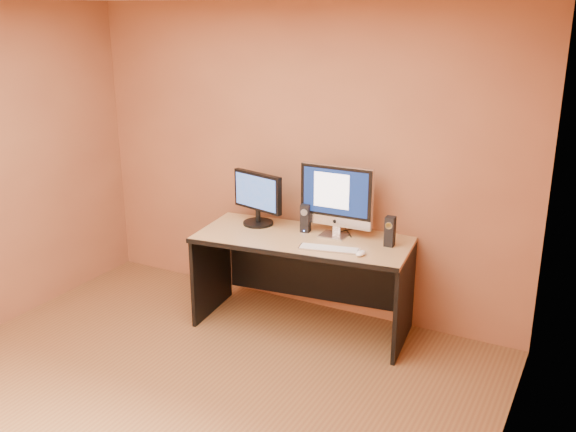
{
  "coord_description": "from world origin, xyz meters",
  "views": [
    {
      "loc": [
        2.4,
        -2.75,
        2.54
      ],
      "look_at": [
        0.17,
        1.47,
        0.99
      ],
      "focal_mm": 40.0,
      "sensor_mm": 36.0,
      "label": 1
    }
  ],
  "objects": [
    {
      "name": "speaker_right",
      "position": [
        0.93,
        1.71,
        0.91
      ],
      "size": [
        0.08,
        0.08,
        0.23
      ],
      "primitive_type": null,
      "rotation": [
        0.0,
        0.0,
        0.05
      ],
      "color": "black",
      "rests_on": "desk"
    },
    {
      "name": "cable_b",
      "position": [
        0.49,
        1.87,
        0.79
      ],
      "size": [
        0.1,
        0.17,
        0.01
      ],
      "primitive_type": "cylinder",
      "rotation": [
        1.57,
        0.0,
        -0.51
      ],
      "color": "black",
      "rests_on": "desk"
    },
    {
      "name": "second_monitor",
      "position": [
        -0.23,
        1.68,
        1.01
      ],
      "size": [
        0.56,
        0.37,
        0.45
      ],
      "primitive_type": null,
      "rotation": [
        0.0,
        0.0,
        -0.24
      ],
      "color": "black",
      "rests_on": "desk"
    },
    {
      "name": "mouse",
      "position": [
        0.81,
        1.41,
        0.81
      ],
      "size": [
        0.07,
        0.11,
        0.04
      ],
      "primitive_type": "ellipsoid",
      "rotation": [
        0.0,
        0.0,
        -0.08
      ],
      "color": "white",
      "rests_on": "desk"
    },
    {
      "name": "walls",
      "position": [
        0.0,
        0.0,
        1.3
      ],
      "size": [
        4.0,
        4.0,
        2.6
      ],
      "primitive_type": null,
      "color": "#9A5F3E",
      "rests_on": "ground"
    },
    {
      "name": "cable_a",
      "position": [
        0.53,
        1.84,
        0.79
      ],
      "size": [
        0.14,
        0.2,
        0.01
      ],
      "primitive_type": "cylinder",
      "rotation": [
        1.57,
        0.0,
        0.63
      ],
      "color": "black",
      "rests_on": "desk"
    },
    {
      "name": "keyboard",
      "position": [
        0.55,
        1.41,
        0.8
      ],
      "size": [
        0.47,
        0.22,
        0.02
      ],
      "primitive_type": "cube",
      "rotation": [
        0.0,
        0.0,
        0.22
      ],
      "color": "#B1B0B5",
      "rests_on": "desk"
    },
    {
      "name": "imac",
      "position": [
        0.46,
        1.71,
        1.08
      ],
      "size": [
        0.61,
        0.24,
        0.59
      ],
      "primitive_type": null,
      "rotation": [
        0.0,
        0.0,
        0.02
      ],
      "color": "silver",
      "rests_on": "desk"
    },
    {
      "name": "desk",
      "position": [
        0.26,
        1.57,
        0.39
      ],
      "size": [
        1.78,
        0.94,
        0.79
      ],
      "primitive_type": null,
      "rotation": [
        0.0,
        0.0,
        0.11
      ],
      "color": "tan",
      "rests_on": "ground"
    },
    {
      "name": "speaker_left",
      "position": [
        0.21,
        1.7,
        0.91
      ],
      "size": [
        0.08,
        0.09,
        0.23
      ],
      "primitive_type": null,
      "rotation": [
        0.0,
        0.0,
        0.12
      ],
      "color": "black",
      "rests_on": "desk"
    },
    {
      "name": "floor",
      "position": [
        0.0,
        0.0,
        0.0
      ],
      "size": [
        4.0,
        4.0,
        0.0
      ],
      "primitive_type": "plane",
      "color": "brown",
      "rests_on": "ground"
    }
  ]
}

